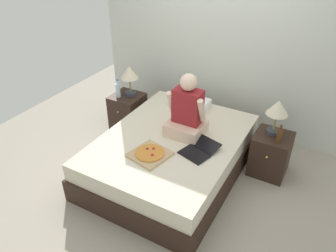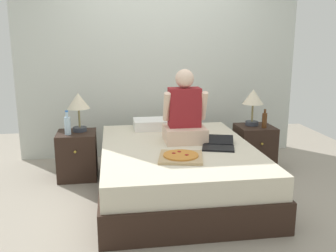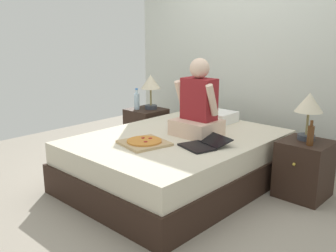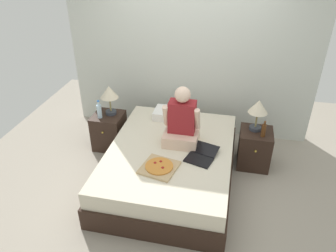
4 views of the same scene
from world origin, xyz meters
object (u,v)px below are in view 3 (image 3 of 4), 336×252
at_px(water_bottle, 137,101).
at_px(pizza_box, 144,142).
at_px(nightstand_left, 146,129).
at_px(beer_bottle, 311,135).
at_px(nightstand_right, 304,169).
at_px(lamp_on_right_nightstand, 309,106).
at_px(person_seated, 198,107).
at_px(lamp_on_left_nightstand, 151,84).
at_px(bed, 178,160).
at_px(laptop, 203,145).

xyz_separation_m(water_bottle, pizza_box, (1.12, -0.93, -0.13)).
xyz_separation_m(nightstand_left, beer_bottle, (2.24, -0.10, 0.37)).
relative_size(nightstand_right, pizza_box, 1.16).
bearing_deg(pizza_box, lamp_on_right_nightstand, 44.22).
distance_m(water_bottle, person_seated, 1.32).
bearing_deg(nightstand_right, nightstand_left, 180.00).
bearing_deg(person_seated, water_bottle, 165.93).
height_order(lamp_on_left_nightstand, beer_bottle, lamp_on_left_nightstand).
bearing_deg(lamp_on_right_nightstand, pizza_box, -135.78).
bearing_deg(beer_bottle, pizza_box, -142.52).
relative_size(bed, beer_bottle, 9.31).
distance_m(nightstand_left, laptop, 1.67).
bearing_deg(nightstand_right, lamp_on_right_nightstand, 120.93).
xyz_separation_m(lamp_on_left_nightstand, nightstand_right, (2.13, -0.05, -0.60)).
distance_m(lamp_on_left_nightstand, pizza_box, 1.51).
bearing_deg(lamp_on_right_nightstand, beer_bottle, -56.31).
bearing_deg(lamp_on_left_nightstand, water_bottle, -130.60).
height_order(nightstand_right, laptop, laptop).
xyz_separation_m(beer_bottle, pizza_box, (-1.20, -0.92, -0.11)).
bearing_deg(lamp_on_left_nightstand, pizza_box, -46.85).
relative_size(bed, water_bottle, 7.76).
bearing_deg(pizza_box, beer_bottle, 37.48).
bearing_deg(laptop, nightstand_right, 46.12).
height_order(water_bottle, beer_bottle, water_bottle).
xyz_separation_m(bed, lamp_on_right_nightstand, (1.06, 0.64, 0.62)).
height_order(bed, lamp_on_left_nightstand, lamp_on_left_nightstand).
xyz_separation_m(bed, lamp_on_left_nightstand, (-1.05, 0.64, 0.62)).
distance_m(nightstand_right, laptop, 1.01).
bearing_deg(lamp_on_right_nightstand, nightstand_right, -59.07).
height_order(person_seated, pizza_box, person_seated).
bearing_deg(beer_bottle, nightstand_left, 177.45).
bearing_deg(person_seated, nightstand_right, 22.71).
xyz_separation_m(bed, pizza_box, (-0.04, -0.43, 0.28)).
distance_m(bed, laptop, 0.51).
relative_size(nightstand_right, lamp_on_right_nightstand, 1.22).
xyz_separation_m(nightstand_right, pizza_box, (-1.13, -1.02, 0.26)).
distance_m(nightstand_left, lamp_on_right_nightstand, 2.22).
xyz_separation_m(nightstand_left, lamp_on_right_nightstand, (2.14, 0.05, 0.60)).
xyz_separation_m(water_bottle, laptop, (1.57, -0.61, -0.13)).
height_order(bed, person_seated, person_seated).
height_order(nightstand_left, lamp_on_right_nightstand, lamp_on_right_nightstand).
height_order(water_bottle, lamp_on_right_nightstand, lamp_on_right_nightstand).
bearing_deg(lamp_on_left_nightstand, beer_bottle, -3.90).
bearing_deg(nightstand_left, water_bottle, -131.65).
height_order(water_bottle, person_seated, person_seated).
height_order(nightstand_right, pizza_box, pizza_box).
distance_m(lamp_on_left_nightstand, beer_bottle, 2.22).
height_order(lamp_on_left_nightstand, laptop, lamp_on_left_nightstand).
height_order(bed, nightstand_left, nightstand_left).
bearing_deg(person_seated, laptop, -44.62).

